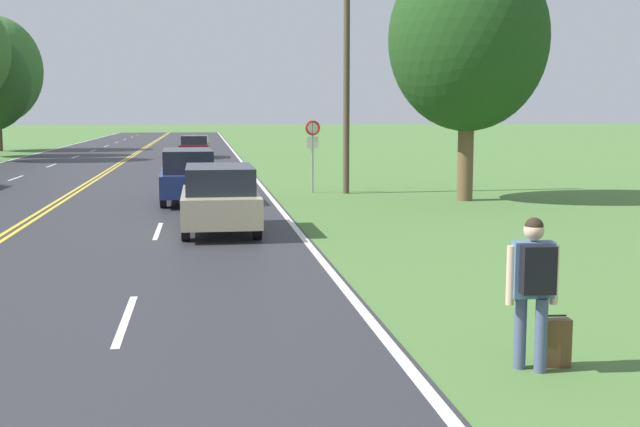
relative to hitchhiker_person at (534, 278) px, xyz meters
name	(u,v)px	position (x,y,z in m)	size (l,w,h in m)	color
hitchhiker_person	(534,278)	(0.00, 0.00, 0.00)	(0.62, 0.46, 1.84)	#475175
suitcase	(555,343)	(0.36, 0.13, -0.83)	(0.37, 0.19, 0.64)	brown
traffic_sign	(313,138)	(0.34, 21.46, 0.97)	(0.60, 0.10, 2.77)	gray
utility_pole_midground	(347,65)	(1.56, 21.04, 3.68)	(1.80, 0.24, 9.31)	brown
tree_behind_sign	(468,39)	(5.22, 18.02, 4.39)	(5.45, 5.45, 8.67)	brown
car_champagne_van_nearest	(220,197)	(-3.39, 11.67, -0.22)	(1.91, 4.11, 1.71)	black
car_dark_blue_suv_approaching	(188,174)	(-4.30, 18.70, -0.16)	(1.97, 4.70, 1.81)	black
car_maroon_suv_mid_far	(195,146)	(-4.28, 46.13, -0.31)	(2.12, 4.64, 1.50)	black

